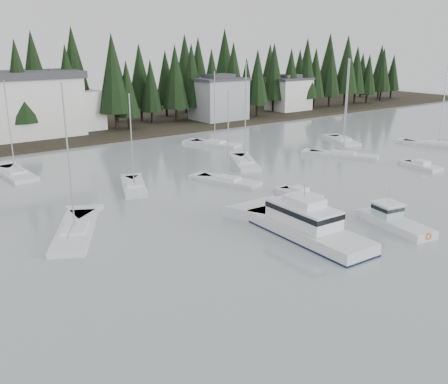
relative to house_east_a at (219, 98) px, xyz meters
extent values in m
cube|color=black|center=(-36.00, 19.00, -4.90)|extent=(240.00, 54.00, 1.00)
cube|color=#999EA0|center=(0.00, 0.00, -0.40)|extent=(10.00, 8.00, 8.00)
cube|color=#38383D|center=(0.00, 0.00, 3.85)|extent=(10.60, 8.48, 0.50)
cube|color=#38383D|center=(0.00, 0.00, 4.45)|extent=(5.50, 4.40, 0.80)
cube|color=silver|center=(22.00, 2.00, -0.90)|extent=(9.00, 7.00, 7.00)
cube|color=#38383D|center=(22.00, 2.00, 2.85)|extent=(9.54, 7.42, 0.50)
cube|color=#38383D|center=(22.00, 2.00, 3.45)|extent=(4.95, 3.85, 0.80)
cube|color=silver|center=(-41.00, 4.00, 0.60)|extent=(24.00, 10.00, 10.00)
cube|color=#38383D|center=(-41.00, 4.00, 5.90)|extent=(25.00, 11.00, 1.20)
cube|color=silver|center=(-29.00, 6.00, -0.90)|extent=(10.00, 8.00, 7.00)
cube|color=silver|center=(-32.00, -56.45, -4.74)|extent=(4.37, 12.57, 1.81)
cube|color=black|center=(-32.00, -56.45, -4.87)|extent=(4.41, 12.63, 0.25)
cube|color=white|center=(-31.97, -55.83, -2.99)|extent=(3.42, 6.59, 1.64)
cube|color=black|center=(-31.97, -55.83, -2.59)|extent=(3.50, 6.65, 0.45)
cube|color=white|center=(-31.97, -55.83, -1.80)|extent=(2.44, 3.32, 0.73)
cylinder|color=#A5A8AD|center=(-31.97, -55.83, -0.90)|extent=(0.10, 0.10, 1.24)
cube|color=silver|center=(-24.00, -59.85, -4.82)|extent=(3.79, 7.39, 1.14)
cube|color=silver|center=(-24.00, -59.85, -4.20)|extent=(3.72, 7.24, 0.11)
cube|color=#98C7BC|center=(-23.73, -58.47, -3.58)|extent=(2.40, 2.47, 1.23)
cube|color=white|center=(-23.73, -58.47, -2.92)|extent=(2.69, 2.79, 0.11)
cube|color=black|center=(-23.73, -58.47, -3.34)|extent=(2.45, 2.51, 0.35)
cylinder|color=#A5A8AD|center=(-23.73, -58.47, -2.17)|extent=(0.08, 0.08, 1.41)
torus|color=#F2590C|center=(-24.69, -63.30, -4.42)|extent=(0.63, 0.24, 0.62)
cube|color=silver|center=(-27.10, -38.75, -4.93)|extent=(5.07, 8.47, 1.05)
cube|color=white|center=(-27.10, -38.75, -4.28)|extent=(2.58, 3.18, 0.30)
cylinder|color=#A5A8AD|center=(-27.10, -38.75, 0.79)|extent=(0.14, 0.14, 10.40)
cube|color=silver|center=(-5.08, -37.61, -4.93)|extent=(6.69, 9.87, 1.05)
cube|color=white|center=(-5.08, -37.61, -4.28)|extent=(3.04, 3.76, 0.30)
cylinder|color=#A5A8AD|center=(-5.08, -37.61, 2.27)|extent=(0.14, 0.14, 13.35)
cube|color=silver|center=(-47.73, -43.72, -4.93)|extent=(7.59, 10.61, 1.05)
cube|color=white|center=(-47.73, -43.72, -4.28)|extent=(3.52, 4.11, 0.30)
cylinder|color=#A5A8AD|center=(-47.73, -43.72, 1.88)|extent=(0.14, 0.14, 12.57)
cube|color=silver|center=(-15.23, -19.64, -4.93)|extent=(5.96, 8.90, 1.05)
cube|color=white|center=(-15.23, -19.64, -4.28)|extent=(2.95, 3.43, 0.30)
cylinder|color=#A5A8AD|center=(-15.23, -19.64, 1.21)|extent=(0.14, 0.14, 11.22)
cube|color=silver|center=(3.50, -30.31, -4.93)|extent=(5.97, 8.53, 1.05)
cube|color=white|center=(3.50, -30.31, -4.28)|extent=(2.94, 3.33, 0.30)
cylinder|color=#A5A8AD|center=(3.50, -30.31, 2.14)|extent=(0.14, 0.14, 13.08)
cube|color=silver|center=(12.85, -41.88, -4.93)|extent=(5.57, 11.07, 1.05)
cube|color=white|center=(12.85, -41.88, -4.28)|extent=(2.75, 4.03, 0.30)
cylinder|color=#A5A8AD|center=(12.85, -41.88, 2.44)|extent=(0.14, 0.14, 13.69)
cube|color=silver|center=(-46.39, -19.94, -4.93)|extent=(3.30, 9.42, 1.05)
cube|color=white|center=(-46.39, -19.94, -4.28)|extent=(2.19, 3.24, 0.30)
cylinder|color=#A5A8AD|center=(-46.39, -19.94, 1.21)|extent=(0.14, 0.14, 11.22)
cube|color=silver|center=(-19.54, -32.60, -4.93)|extent=(6.97, 9.66, 1.05)
cube|color=white|center=(-19.54, -32.60, -4.28)|extent=(3.24, 3.76, 0.30)
cylinder|color=#A5A8AD|center=(-19.54, -32.60, 2.13)|extent=(0.14, 0.14, 13.06)
cube|color=silver|center=(-37.13, -34.13, -4.93)|extent=(5.38, 8.44, 1.05)
cube|color=white|center=(-37.13, -34.13, -4.28)|extent=(2.65, 3.21, 0.30)
cylinder|color=#A5A8AD|center=(-37.13, -34.13, 0.72)|extent=(0.14, 0.14, 10.25)
cube|color=silver|center=(-24.09, -47.60, -4.85)|extent=(2.39, 5.10, 0.90)
cube|color=white|center=(-24.09, -47.60, -4.15)|extent=(1.56, 1.66, 0.55)
cube|color=silver|center=(-2.02, -48.36, -4.85)|extent=(2.92, 5.54, 0.90)
cube|color=white|center=(-2.02, -48.36, -4.15)|extent=(1.72, 1.89, 0.55)
camera|label=1|loc=(-61.75, -84.11, 11.29)|focal=40.00mm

